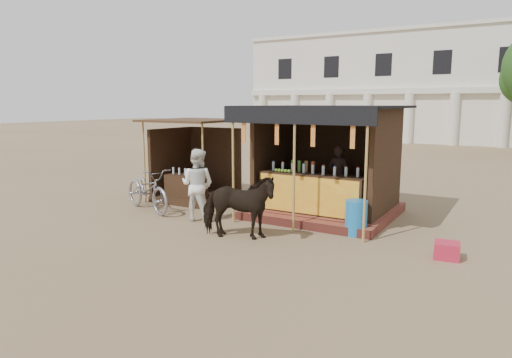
{
  "coord_description": "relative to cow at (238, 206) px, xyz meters",
  "views": [
    {
      "loc": [
        5.31,
        -7.38,
        2.83
      ],
      "look_at": [
        0.0,
        1.6,
        1.1
      ],
      "focal_mm": 32.0,
      "sensor_mm": 36.0,
      "label": 1
    }
  ],
  "objects": [
    {
      "name": "background_building",
      "position": [
        -2.23,
        29.49,
        3.28
      ],
      "size": [
        26.0,
        7.45,
        8.18
      ],
      "color": "silver",
      "rests_on": "ground"
    },
    {
      "name": "secondary_stall",
      "position": [
        -3.4,
        2.78,
        0.15
      ],
      "size": [
        2.4,
        2.4,
        2.38
      ],
      "color": "#352313",
      "rests_on": "ground"
    },
    {
      "name": "blue_barrel",
      "position": [
        2.06,
        1.53,
        -0.31
      ],
      "size": [
        0.59,
        0.59,
        0.77
      ],
      "primitive_type": "cylinder",
      "rotation": [
        0.0,
        0.0,
        -0.3
      ],
      "color": "#1870B7",
      "rests_on": "ground"
    },
    {
      "name": "red_crate",
      "position": [
        4.01,
        0.9,
        -0.54
      ],
      "size": [
        0.49,
        0.46,
        0.31
      ],
      "primitive_type": "cube",
      "rotation": [
        0.0,
        0.0,
        0.12
      ],
      "color": "#AE1D33",
      "rests_on": "ground"
    },
    {
      "name": "motorbike",
      "position": [
        -3.47,
        0.94,
        -0.12
      ],
      "size": [
        2.33,
        1.47,
        1.16
      ],
      "primitive_type": "imported",
      "rotation": [
        0.0,
        0.0,
        1.22
      ],
      "color": "gray",
      "rests_on": "ground"
    },
    {
      "name": "main_stall",
      "position": [
        0.78,
        2.9,
        0.32
      ],
      "size": [
        3.6,
        3.61,
        2.78
      ],
      "color": "brown",
      "rests_on": "ground"
    },
    {
      "name": "cow",
      "position": [
        0.0,
        0.0,
        0.0
      ],
      "size": [
        1.8,
        1.22,
        1.4
      ],
      "primitive_type": "imported",
      "rotation": [
        0.0,
        0.0,
        1.88
      ],
      "color": "black",
      "rests_on": "ground"
    },
    {
      "name": "ground",
      "position": [
        -0.23,
        -0.46,
        -0.7
      ],
      "size": [
        120.0,
        120.0,
        0.0
      ],
      "primitive_type": "plane",
      "color": "#846B4C",
      "rests_on": "ground"
    },
    {
      "name": "bystander",
      "position": [
        -1.68,
        0.81,
        0.18
      ],
      "size": [
        0.95,
        0.79,
        1.76
      ],
      "primitive_type": "imported",
      "rotation": [
        0.0,
        0.0,
        3.29
      ],
      "color": "white",
      "rests_on": "ground"
    },
    {
      "name": "cooler",
      "position": [
        1.77,
        2.14,
        -0.47
      ],
      "size": [
        0.75,
        0.63,
        0.46
      ],
      "color": "#1C7F3E",
      "rests_on": "ground"
    }
  ]
}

